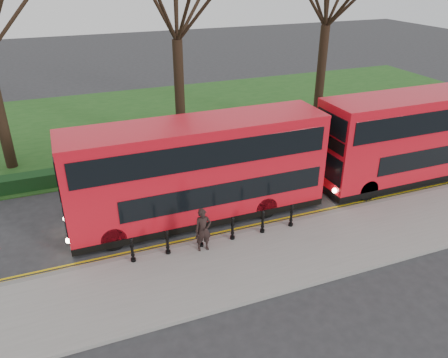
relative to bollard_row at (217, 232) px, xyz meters
name	(u,v)px	position (x,y,z in m)	size (l,w,h in m)	color
ground	(203,229)	(-0.15, 1.35, -0.65)	(120.00, 120.00, 0.00)	#28282B
pavement	(229,268)	(-0.15, -1.65, -0.57)	(60.00, 4.00, 0.15)	gray
kerb	(211,240)	(-0.15, 0.35, -0.57)	(60.00, 0.25, 0.16)	slate
grass_verge	(136,123)	(-0.15, 16.35, -0.62)	(60.00, 18.00, 0.06)	#1C4B19
hedge	(164,161)	(-0.15, 8.15, -0.25)	(60.00, 0.90, 0.80)	black
yellow_line_outer	(208,237)	(-0.15, 0.65, -0.64)	(60.00, 0.10, 0.01)	yellow
yellow_line_inner	(207,235)	(-0.15, 0.85, -0.64)	(60.00, 0.10, 0.01)	yellow
tree_mid	(175,1)	(1.85, 11.35, 7.87)	(7.50, 7.50, 11.71)	black
bollard_row	(217,232)	(0.00, 0.00, 0.00)	(7.02, 0.15, 1.00)	black
bus_lead	(198,172)	(0.04, 2.41, 1.63)	(11.38, 2.61, 4.53)	red
bus_rear	(423,136)	(12.28, 2.11, 1.68)	(11.60, 2.66, 4.62)	red
pedestrian	(203,230)	(-0.67, -0.25, 0.41)	(0.67, 0.44, 1.83)	black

